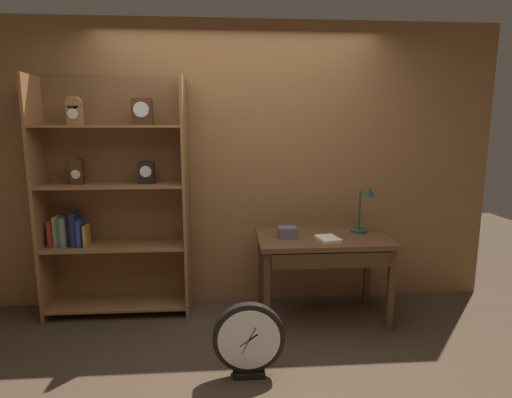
{
  "coord_description": "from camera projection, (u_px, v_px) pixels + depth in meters",
  "views": [
    {
      "loc": [
        -0.12,
        -2.49,
        1.67
      ],
      "look_at": [
        0.13,
        0.82,
        1.08
      ],
      "focal_mm": 28.84,
      "sensor_mm": 36.0,
      "label": 1
    }
  ],
  "objects": [
    {
      "name": "bookshelf",
      "position": [
        112.0,
        201.0,
        3.6
      ],
      "size": [
        1.26,
        0.36,
        2.09
      ],
      "color": "brown",
      "rests_on": "ground"
    },
    {
      "name": "ground_plane",
      "position": [
        246.0,
        379.0,
        2.75
      ],
      "size": [
        10.0,
        10.0,
        0.0
      ],
      "primitive_type": "plane",
      "color": "#3D2D21"
    },
    {
      "name": "toolbox_small",
      "position": [
        287.0,
        232.0,
        3.48
      ],
      "size": [
        0.15,
        0.12,
        0.09
      ],
      "primitive_type": "cube",
      "color": "#595960",
      "rests_on": "workbench"
    },
    {
      "name": "round_clock_large",
      "position": [
        249.0,
        340.0,
        2.74
      ],
      "size": [
        0.48,
        0.11,
        0.52
      ],
      "color": "black",
      "rests_on": "ground"
    },
    {
      "name": "workbench",
      "position": [
        323.0,
        248.0,
        3.5
      ],
      "size": [
        1.11,
        0.66,
        0.74
      ],
      "color": "brown",
      "rests_on": "ground"
    },
    {
      "name": "back_wood_panel",
      "position": [
        239.0,
        167.0,
        3.82
      ],
      "size": [
        4.8,
        0.05,
        2.6
      ],
      "primitive_type": "cube",
      "color": "brown",
      "rests_on": "ground"
    },
    {
      "name": "desk_lamp",
      "position": [
        365.0,
        206.0,
        3.6
      ],
      "size": [
        0.2,
        0.2,
        0.43
      ],
      "color": "#1E472D",
      "rests_on": "workbench"
    },
    {
      "name": "open_repair_manual",
      "position": [
        328.0,
        239.0,
        3.39
      ],
      "size": [
        0.2,
        0.25,
        0.02
      ],
      "primitive_type": "cube",
      "rotation": [
        0.0,
        0.0,
        0.18
      ],
      "color": "silver",
      "rests_on": "workbench"
    }
  ]
}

